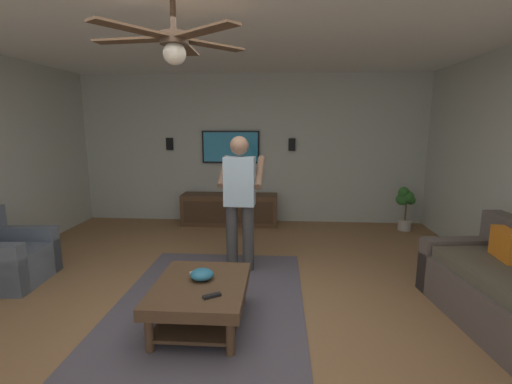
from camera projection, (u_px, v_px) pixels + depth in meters
name	position (u px, v px, depth m)	size (l,w,h in m)	color
ground_plane	(222.00, 319.00, 3.31)	(8.38, 8.38, 0.00)	olive
wall_back_tv	(252.00, 149.00, 6.54)	(0.10, 6.40, 2.66)	#B2B7AD
ceiling_slab	(216.00, 3.00, 2.82)	(7.18, 6.40, 0.10)	white
area_rug	(206.00, 313.00, 3.42)	(3.08, 1.86, 0.01)	#514C56
armchair	(3.00, 259.00, 4.04)	(0.85, 0.86, 0.82)	slate
coffee_table	(201.00, 294.00, 3.17)	(1.00, 0.80, 0.40)	#513823
media_console	(230.00, 209.00, 6.43)	(0.45, 1.70, 0.55)	#513823
tv	(231.00, 147.00, 6.47)	(0.05, 1.04, 0.58)	black
person_standing	(240.00, 196.00, 4.29)	(0.55, 0.55, 1.64)	#3F3F3F
potted_plant_short	(405.00, 204.00, 5.99)	(0.30, 0.33, 0.76)	#B7B2A8
bowl	(202.00, 274.00, 3.22)	(0.21, 0.21, 0.09)	teal
remote_white	(196.00, 275.00, 3.29)	(0.15, 0.04, 0.02)	white
remote_black	(212.00, 296.00, 2.89)	(0.15, 0.04, 0.02)	black
vase_round	(234.00, 188.00, 6.37)	(0.22, 0.22, 0.22)	red
wall_speaker_left	(292.00, 145.00, 6.40)	(0.06, 0.12, 0.22)	black
wall_speaker_right	(170.00, 144.00, 6.54)	(0.06, 0.12, 0.22)	black
ceiling_fan	(174.00, 43.00, 2.51)	(1.13, 1.11, 0.46)	#4C3828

